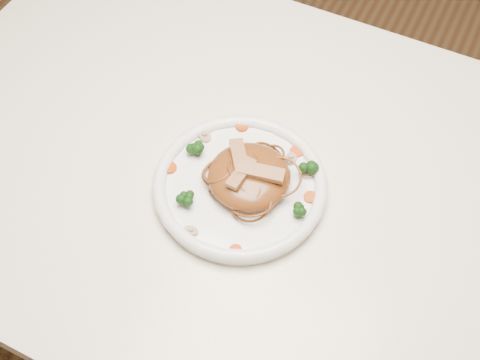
% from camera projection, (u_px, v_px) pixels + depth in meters
% --- Properties ---
extents(ground, '(4.00, 4.00, 0.00)m').
position_uv_depth(ground, '(249.00, 339.00, 1.61)').
color(ground, '#52311C').
rests_on(ground, ground).
extents(table, '(1.20, 0.80, 0.75)m').
position_uv_depth(table, '(253.00, 204.00, 1.07)').
color(table, white).
rests_on(table, ground).
extents(plate, '(0.35, 0.35, 0.02)m').
position_uv_depth(plate, '(240.00, 188.00, 0.96)').
color(plate, white).
rests_on(plate, table).
extents(noodle_mound, '(0.14, 0.14, 0.04)m').
position_uv_depth(noodle_mound, '(249.00, 176.00, 0.94)').
color(noodle_mound, brown).
rests_on(noodle_mound, plate).
extents(chicken_a, '(0.07, 0.04, 0.01)m').
position_uv_depth(chicken_a, '(261.00, 172.00, 0.92)').
color(chicken_a, tan).
rests_on(chicken_a, noodle_mound).
extents(chicken_b, '(0.06, 0.07, 0.01)m').
position_uv_depth(chicken_b, '(239.00, 158.00, 0.93)').
color(chicken_b, tan).
rests_on(chicken_b, noodle_mound).
extents(chicken_c, '(0.02, 0.06, 0.01)m').
position_uv_depth(chicken_c, '(241.00, 173.00, 0.92)').
color(chicken_c, tan).
rests_on(chicken_c, noodle_mound).
extents(broccoli_0, '(0.03, 0.03, 0.03)m').
position_uv_depth(broccoli_0, '(309.00, 167.00, 0.96)').
color(broccoli_0, '#133F0D').
rests_on(broccoli_0, plate).
extents(broccoli_1, '(0.03, 0.03, 0.03)m').
position_uv_depth(broccoli_1, '(197.00, 147.00, 0.98)').
color(broccoli_1, '#133F0D').
rests_on(broccoli_1, plate).
extents(broccoli_2, '(0.03, 0.03, 0.03)m').
position_uv_depth(broccoli_2, '(187.00, 198.00, 0.93)').
color(broccoli_2, '#133F0D').
rests_on(broccoli_2, plate).
extents(broccoli_3, '(0.03, 0.03, 0.03)m').
position_uv_depth(broccoli_3, '(298.00, 211.00, 0.91)').
color(broccoli_3, '#133F0D').
rests_on(broccoli_3, plate).
extents(carrot_0, '(0.02, 0.02, 0.00)m').
position_uv_depth(carrot_0, '(296.00, 151.00, 0.99)').
color(carrot_0, '#BD3506').
rests_on(carrot_0, plate).
extents(carrot_1, '(0.03, 0.03, 0.00)m').
position_uv_depth(carrot_1, '(170.00, 168.00, 0.97)').
color(carrot_1, '#BD3506').
rests_on(carrot_1, plate).
extents(carrot_2, '(0.03, 0.03, 0.00)m').
position_uv_depth(carrot_2, '(310.00, 197.00, 0.94)').
color(carrot_2, '#BD3506').
rests_on(carrot_2, plate).
extents(carrot_3, '(0.02, 0.02, 0.00)m').
position_uv_depth(carrot_3, '(242.00, 126.00, 1.02)').
color(carrot_3, '#BD3506').
rests_on(carrot_3, plate).
extents(carrot_4, '(0.02, 0.02, 0.00)m').
position_uv_depth(carrot_4, '(235.00, 250.00, 0.89)').
color(carrot_4, '#BD3506').
rests_on(carrot_4, plate).
extents(mushroom_0, '(0.02, 0.02, 0.01)m').
position_uv_depth(mushroom_0, '(191.00, 231.00, 0.91)').
color(mushroom_0, beige).
rests_on(mushroom_0, plate).
extents(mushroom_1, '(0.03, 0.03, 0.01)m').
position_uv_depth(mushroom_1, '(309.00, 173.00, 0.97)').
color(mushroom_1, beige).
rests_on(mushroom_1, plate).
extents(mushroom_2, '(0.04, 0.04, 0.01)m').
position_uv_depth(mushroom_2, '(205.00, 136.00, 1.01)').
color(mushroom_2, beige).
rests_on(mushroom_2, plate).
extents(mushroom_3, '(0.03, 0.03, 0.01)m').
position_uv_depth(mushroom_3, '(291.00, 158.00, 0.98)').
color(mushroom_3, beige).
rests_on(mushroom_3, plate).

